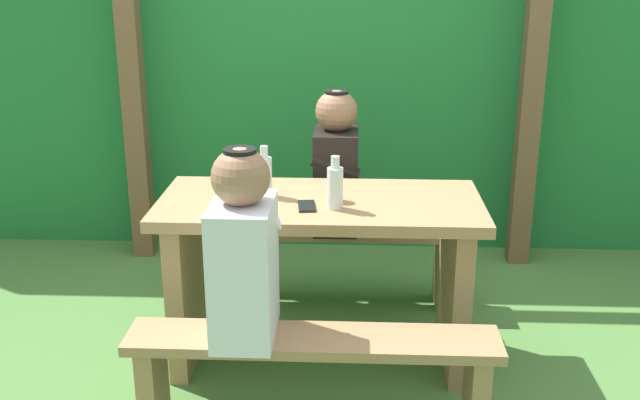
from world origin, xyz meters
The scene contains 13 objects.
ground_plane centered at (0.00, 0.00, 0.00)m, with size 12.00×12.00×0.00m, color #4D7C3B.
hedge_backdrop centered at (0.00, 1.77, 1.12)m, with size 6.40×0.75×2.24m, color #217634.
pergola_post_left centered at (-1.15, 1.20, 1.00)m, with size 0.12×0.12×1.99m, color brown.
pergola_post_right centered at (1.15, 1.20, 1.00)m, with size 0.12×0.12×1.99m, color brown.
picnic_table centered at (0.00, 0.00, 0.52)m, with size 1.40×0.64×0.77m.
bench_near centered at (0.00, -0.58, 0.31)m, with size 1.40×0.24×0.43m.
bench_far centered at (0.00, 0.58, 0.31)m, with size 1.40×0.24×0.43m.
person_white_shirt centered at (-0.25, -0.58, 0.76)m, with size 0.25×0.35×0.72m.
person_black_coat centered at (0.05, 0.58, 0.76)m, with size 0.25×0.35×0.72m.
drinking_glass centered at (0.06, -0.02, 0.81)m, with size 0.07×0.07×0.08m, color silver.
bottle_left centered at (-0.24, 0.04, 0.86)m, with size 0.07×0.07×0.22m.
bottle_right centered at (0.07, -0.12, 0.87)m, with size 0.07×0.07×0.22m.
cell_phone centered at (-0.05, -0.11, 0.78)m, with size 0.07×0.14×0.01m, color black.
Camera 1 is at (0.14, -3.01, 1.77)m, focal length 41.29 mm.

